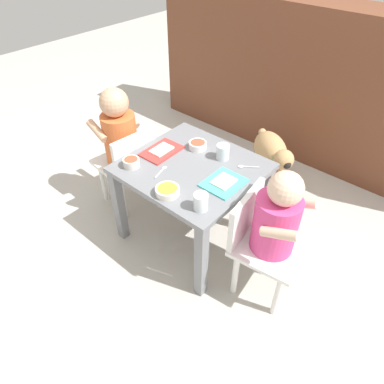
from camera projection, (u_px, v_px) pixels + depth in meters
name	position (u px, v px, depth m)	size (l,w,h in m)	color
ground_plane	(192.00, 233.00, 1.91)	(7.00, 7.00, 0.00)	#B2ADA3
kitchen_cabinet_back	(309.00, 83.00, 2.26)	(2.21, 0.32, 0.96)	brown
dining_table	(192.00, 179.00, 1.67)	(0.60, 0.56, 0.45)	slate
seated_child_left	(121.00, 138.00, 1.84)	(0.31, 0.31, 0.70)	white
seated_child_right	(273.00, 223.00, 1.39)	(0.31, 0.31, 0.67)	white
dog	(272.00, 152.00, 2.11)	(0.37, 0.32, 0.33)	tan
food_tray_left	(162.00, 151.00, 1.70)	(0.14, 0.20, 0.02)	red
food_tray_right	(224.00, 182.00, 1.51)	(0.15, 0.18, 0.02)	#4CC6BC
water_cup_left	(201.00, 203.00, 1.37)	(0.06, 0.06, 0.07)	white
water_cup_right	(223.00, 153.00, 1.64)	(0.06, 0.06, 0.07)	white
cereal_bowl_right_side	(131.00, 162.00, 1.60)	(0.08, 0.08, 0.04)	silver
veggie_bowl_far	(167.00, 191.00, 1.45)	(0.10, 0.10, 0.03)	silver
cereal_bowl_left_side	(198.00, 145.00, 1.72)	(0.09, 0.09, 0.03)	white
spoon_by_left_tray	(246.00, 167.00, 1.61)	(0.09, 0.07, 0.01)	silver
spoon_by_right_tray	(162.00, 171.00, 1.58)	(0.04, 0.10, 0.01)	silver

